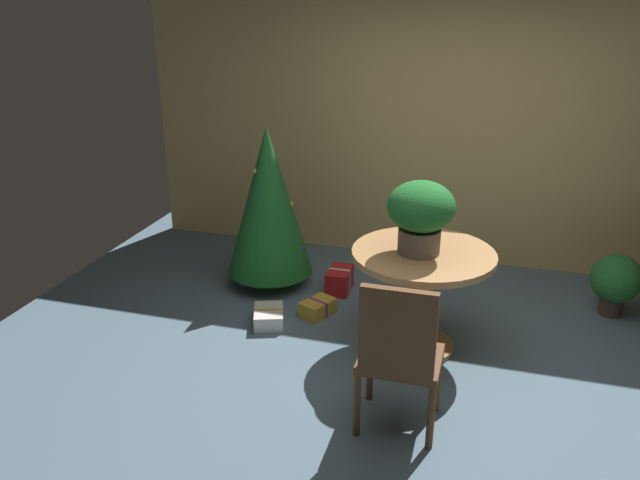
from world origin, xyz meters
The scene contains 10 objects.
ground_plane centered at (0.00, 0.00, 0.00)m, with size 6.60×6.60×0.00m, color slate.
back_wall_panel centered at (0.00, 2.20, 1.30)m, with size 6.00×0.10×2.60m, color tan.
round_dining_table centered at (-0.04, 0.42, 0.54)m, with size 1.01×1.01×0.77m.
flower_vase centered at (-0.07, 0.39, 1.07)m, with size 0.46×0.46×0.51m.
wooden_chair_near centered at (-0.04, -0.56, 0.55)m, with size 0.47×0.41×0.99m.
holiday_tree centered at (-1.46, 1.14, 0.78)m, with size 0.75×0.75×1.43m.
gift_box_gold centered at (-0.89, 0.70, 0.06)m, with size 0.28×0.33×0.13m.
gift_box_cream centered at (-1.22, 0.45, 0.06)m, with size 0.32×0.37×0.13m.
gift_box_red centered at (-0.83, 1.18, 0.10)m, with size 0.19×0.31×0.20m.
potted_plant centered at (1.41, 1.38, 0.30)m, with size 0.40×0.40×0.52m.
Camera 1 is at (0.39, -3.66, 2.47)m, focal length 35.23 mm.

